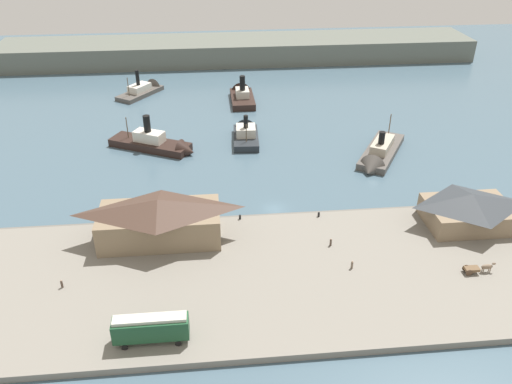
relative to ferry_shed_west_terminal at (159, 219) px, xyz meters
The scene contains 18 objects.
ground_plane 25.14m from the ferry_shed_west_terminal, 23.63° to the left, with size 320.00×320.00×0.00m, color #476070.
quay_promenade 26.02m from the ferry_shed_west_terminal, 28.40° to the right, with size 110.00×36.00×1.20m, color gray.
seawall_edge 23.85m from the ferry_shed_west_terminal, 15.51° to the left, with size 110.00×0.80×1.00m, color #666159.
ferry_shed_west_terminal is the anchor object (origin of this frame).
ferry_shed_central_terminal 58.61m from the ferry_shed_west_terminal, ahead, with size 16.27×11.51×6.61m.
street_tram 25.60m from the ferry_shed_west_terminal, 89.40° to the right, with size 10.69×2.84×4.58m.
horse_cart 56.06m from the ferry_shed_west_terminal, 15.91° to the right, with size 5.39×1.47×1.87m.
pedestrian_by_tram 35.31m from the ferry_shed_west_terminal, 20.27° to the right, with size 0.39×0.39×1.57m.
pedestrian_walking_east 19.97m from the ferry_shed_west_terminal, 140.81° to the right, with size 0.38×0.38×1.52m.
pedestrian_near_west_shed 31.46m from the ferry_shed_west_terminal, ahead, with size 0.38×0.38×1.55m.
mooring_post_west 16.24m from the ferry_shed_west_terminal, 18.32° to the left, with size 0.44×0.44×0.90m, color black.
mooring_post_east 31.17m from the ferry_shed_west_terminal, ahead, with size 0.44×0.44×0.90m, color black.
ferry_moored_west 85.50m from the ferry_shed_west_terminal, 97.00° to the left, with size 15.37×18.02×10.50m.
ferry_outer_harbor 78.06m from the ferry_shed_west_terminal, 74.72° to the left, with size 6.98×17.40×10.83m.
ferry_mid_harbor 49.82m from the ferry_shed_west_terminal, 67.01° to the left, with size 7.12×15.86×9.50m.
ferry_approaching_east 58.85m from the ferry_shed_west_terminal, 30.43° to the left, with size 17.88×23.79×10.66m.
ferry_near_quay 41.10m from the ferry_shed_west_terminal, 94.27° to the left, with size 23.25×15.67×10.67m.
far_headland 121.94m from the ferry_shed_west_terminal, 79.37° to the left, with size 180.00×24.00×8.00m, color #60665B.
Camera 1 is at (-12.59, -89.41, 56.91)m, focal length 36.08 mm.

